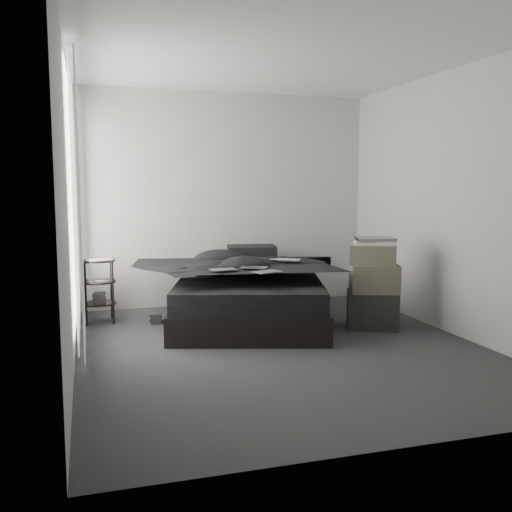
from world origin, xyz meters
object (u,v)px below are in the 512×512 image
object	(u,v)px
bed	(249,310)
laptop	(284,254)
box_lower	(372,310)
side_stand	(99,291)

from	to	relation	value
bed	laptop	bearing A→B (deg)	7.50
laptop	box_lower	size ratio (longest dim) A/B	0.63
side_stand	laptop	bearing A→B (deg)	-15.73
bed	laptop	xyz separation A→B (m)	(0.37, -0.06, 0.60)
laptop	side_stand	world-z (taller)	laptop
bed	laptop	world-z (taller)	laptop
bed	box_lower	world-z (taller)	box_lower
laptop	side_stand	distance (m)	2.04
bed	box_lower	bearing A→B (deg)	-9.87
laptop	side_stand	xyz separation A→B (m)	(-1.92, 0.54, -0.40)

